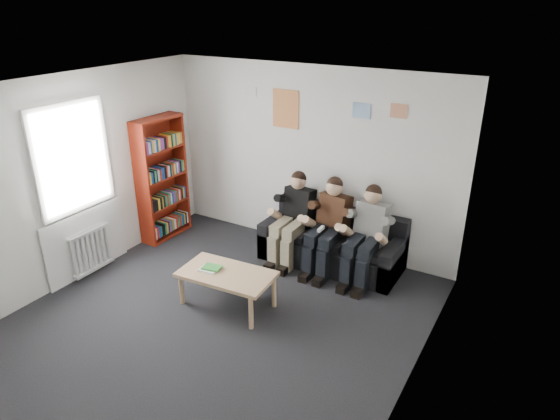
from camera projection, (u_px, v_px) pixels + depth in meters
name	position (u px, v px, depth m)	size (l,w,h in m)	color
room_shell	(202.00, 222.00, 5.26)	(5.00, 5.00, 5.00)	black
sofa	(332.00, 245.00, 7.10)	(1.98, 0.81, 0.77)	black
bookshelf	(162.00, 179.00, 7.66)	(0.29, 0.86, 1.91)	maroon
coffee_table	(227.00, 277.00, 6.06)	(1.14, 0.63, 0.46)	tan
game_cases	(210.00, 268.00, 6.10)	(0.24, 0.20, 0.03)	white
person_left	(292.00, 219.00, 7.06)	(0.41, 0.88, 1.29)	black
person_middle	(328.00, 227.00, 6.80)	(0.42, 0.90, 1.31)	#532D1B
person_right	(366.00, 236.00, 6.55)	(0.42, 0.89, 1.30)	white
radiator	(91.00, 250.00, 6.80)	(0.10, 0.64, 0.60)	white
window	(80.00, 203.00, 6.57)	(0.05, 1.30, 2.36)	white
poster_large	(286.00, 109.00, 7.14)	(0.42, 0.01, 0.55)	#E0BD4F
poster_blue	(362.00, 111.00, 6.56)	(0.25, 0.01, 0.20)	#46A0F0
poster_pink	(399.00, 111.00, 6.31)	(0.22, 0.01, 0.18)	#B4386E
poster_sign	(250.00, 91.00, 7.33)	(0.20, 0.01, 0.14)	white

